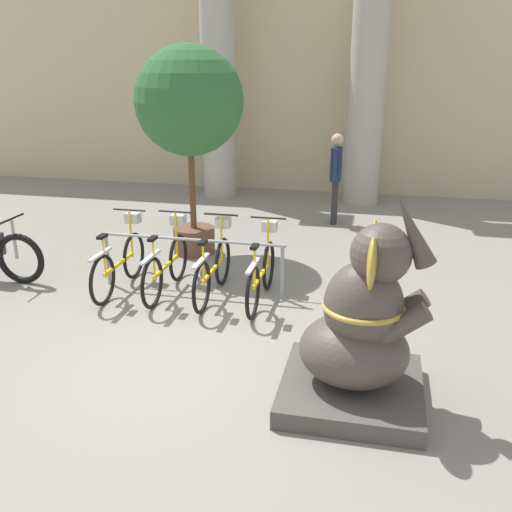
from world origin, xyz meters
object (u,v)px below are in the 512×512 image
Objects in this scene: bicycle_3 at (262,272)px; bicycle_0 at (120,262)px; potted_tree at (189,107)px; bicycle_1 at (167,264)px; person_pedestrian at (336,170)px; elephant_statue at (360,334)px; bicycle_2 at (213,268)px.

bicycle_0 is at bearing -179.58° from bicycle_3.
potted_tree is at bearing 74.02° from bicycle_0.
bicycle_1 is at bearing 178.56° from bicycle_3.
potted_tree is at bearing -133.03° from person_pedestrian.
elephant_statue reaches higher than bicycle_0.
elephant_statue reaches higher than bicycle_1.
bicycle_3 is at bearing -1.44° from bicycle_1.
bicycle_2 is 0.66m from bicycle_3.
potted_tree reaches higher than person_pedestrian.
bicycle_0 is at bearing -123.11° from person_pedestrian.
bicycle_0 is 0.51× the size of potted_tree.
bicycle_3 is 0.96× the size of person_pedestrian.
bicycle_0 is 0.81× the size of elephant_statue.
potted_tree is at bearing 116.32° from bicycle_2.
person_pedestrian reaches higher than bicycle_2.
bicycle_3 is 0.81× the size of elephant_statue.
bicycle_0 is 4.78m from person_pedestrian.
bicycle_0 is 1.00× the size of bicycle_1.
bicycle_3 is at bearing 0.42° from bicycle_0.
elephant_statue is (2.01, -2.06, 0.28)m from bicycle_2.
bicycle_0 is at bearing -178.28° from bicycle_2.
bicycle_0 and bicycle_2 have the same top height.
bicycle_0 is 1.00× the size of bicycle_2.
bicycle_2 is 0.51× the size of potted_tree.
elephant_statue is at bearing -37.72° from bicycle_1.
elephant_statue is 4.99m from potted_tree.
bicycle_2 and bicycle_3 have the same top height.
bicycle_2 is at bearing 1.72° from bicycle_0.
bicycle_3 is (0.66, -0.03, 0.00)m from bicycle_2.
person_pedestrian is 0.53× the size of potted_tree.
bicycle_3 is 4.05m from person_pedestrian.
potted_tree is at bearing 95.78° from bicycle_1.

